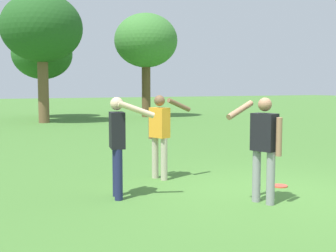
% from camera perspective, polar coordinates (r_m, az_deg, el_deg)
% --- Properties ---
extents(ground_plane, '(120.00, 120.00, 0.00)m').
position_cam_1_polar(ground_plane, '(7.57, 12.44, -8.74)').
color(ground_plane, '#447530').
extents(person_thrower, '(0.79, 0.59, 1.64)m').
position_cam_1_polar(person_thrower, '(8.44, -1.05, -0.55)').
color(person_thrower, '#B7AD93').
rests_on(person_thrower, ground).
extents(person_catcher, '(0.79, 0.59, 1.64)m').
position_cam_1_polar(person_catcher, '(6.84, 12.41, -2.04)').
color(person_catcher, gray).
rests_on(person_catcher, ground).
extents(person_bystander, '(0.65, 0.71, 1.64)m').
position_cam_1_polar(person_bystander, '(7.05, -6.56, -1.74)').
color(person_bystander, '#1E234C').
rests_on(person_bystander, ground).
extents(frisbee, '(0.27, 0.27, 0.03)m').
position_cam_1_polar(frisbee, '(8.21, 14.43, -7.60)').
color(frisbee, '#E04733').
rests_on(frisbee, ground).
extents(tree_tall_left, '(3.93, 3.93, 6.30)m').
position_cam_1_polar(tree_tall_left, '(22.48, -16.19, 12.11)').
color(tree_tall_left, brown).
rests_on(tree_tall_left, ground).
extents(tree_broad_center, '(3.39, 3.39, 5.08)m').
position_cam_1_polar(tree_broad_center, '(26.11, -16.14, 8.96)').
color(tree_broad_center, brown).
rests_on(tree_broad_center, ground).
extents(tree_far_right, '(3.66, 3.66, 6.00)m').
position_cam_1_polar(tree_far_right, '(25.73, -2.91, 10.99)').
color(tree_far_right, brown).
rests_on(tree_far_right, ground).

